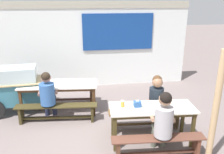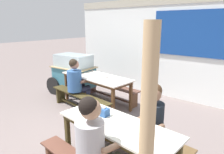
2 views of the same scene
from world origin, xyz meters
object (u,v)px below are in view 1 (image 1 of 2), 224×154
Objects in this scene: bench_near_front at (158,145)px; person_right_near_table at (157,100)px; person_near_front at (163,120)px; bench_near_back at (145,116)px; person_left_back_turned at (48,93)px; tissue_box at (137,104)px; condiment_jar at (123,104)px; bench_far_front at (57,110)px; wooden_support_post at (216,110)px; bench_far_back at (63,93)px; dining_table_far at (59,86)px; dining_table_near at (152,111)px; soup_bowl at (68,82)px; food_cart at (16,86)px.

person_right_near_table reaches higher than bench_near_front.
person_near_front reaches higher than bench_near_front.
person_left_back_turned is (-2.14, 0.66, 0.42)m from bench_near_back.
tissue_box reaches higher than condiment_jar.
bench_near_back is 1.35× the size of person_left_back_turned.
wooden_support_post is (2.76, -1.84, 0.73)m from bench_far_front.
bench_near_back is 1.35× the size of person_right_near_table.
person_left_back_turned reaches higher than bench_far_front.
bench_far_back is 1.09× the size of bench_near_back.
person_left_back_turned is at bearing 146.85° from wooden_support_post.
wooden_support_post reaches higher than person_near_front.
condiment_jar is (1.31, -1.51, 0.14)m from dining_table_far.
bench_far_back is at bearing 84.88° from dining_table_far.
person_right_near_table is at bearing 60.00° from dining_table_near.
bench_far_back is at bearing 122.09° from condiment_jar.
soup_bowl is (-1.89, 1.23, 0.08)m from person_right_near_table.
dining_table_near reaches higher than bench_near_back.
person_near_front reaches higher than dining_table_near.
bench_near_back is at bearing -40.73° from bench_far_back.
person_right_near_table is at bearing -33.05° from soup_bowl.
person_right_near_table is 7.64× the size of soup_bowl.
tissue_box reaches higher than bench_near_back.
food_cart is (-1.07, 0.20, -0.01)m from dining_table_far.
food_cart reaches higher than dining_table_near.
person_right_near_table and person_left_back_turned have the same top height.
bench_near_back is 10.32× the size of soup_bowl.
food_cart reaches higher than tissue_box.
dining_table_near is 0.93× the size of bench_far_back.
dining_table_near is 0.83× the size of wooden_support_post.
person_left_back_turned is at bearing 142.68° from person_near_front.
tissue_box is (-0.32, -0.45, 0.54)m from bench_near_back.
tissue_box is (1.82, -1.11, 0.12)m from person_left_back_turned.
wooden_support_post is (2.93, -1.92, 0.32)m from person_left_back_turned.
condiment_jar is 0.80× the size of soup_bowl.
bench_near_front is 12.39× the size of tissue_box.
soup_bowl is (-1.60, 2.18, 0.51)m from bench_near_front.
condiment_jar reaches higher than bench_near_front.
condiment_jar is 0.06× the size of wooden_support_post.
person_right_near_table is (2.18, -0.66, 0.41)m from bench_far_front.
bench_near_front is at bearing -49.08° from dining_table_far.
bench_far_front is 0.80m from soup_bowl.
bench_near_front is at bearing -67.15° from tissue_box.
tissue_box is 0.85× the size of soup_bowl.
person_near_front is (1.88, -2.59, 0.45)m from bench_far_back.
bench_near_front is at bearing -106.79° from person_right_near_table.
person_left_back_turned is 7.65× the size of soup_bowl.
soup_bowl is (-1.64, 1.66, 0.10)m from dining_table_near.
person_near_front reaches higher than dining_table_far.
person_left_back_turned is (-2.35, 0.74, -0.00)m from person_right_near_table.
bench_far_front is at bearing 147.98° from tissue_box.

